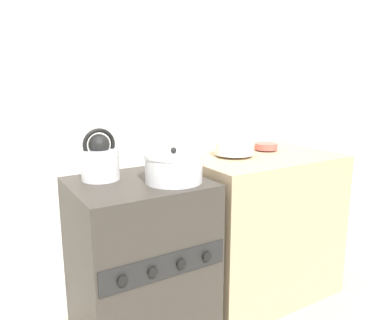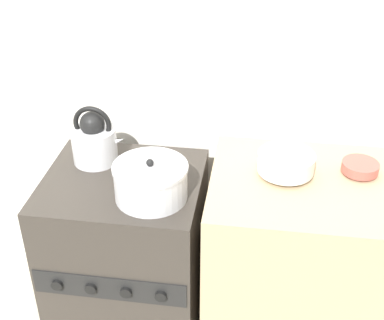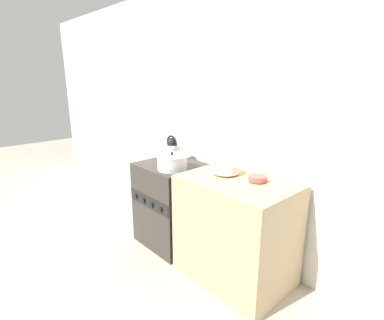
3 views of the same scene
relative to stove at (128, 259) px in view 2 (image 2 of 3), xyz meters
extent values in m
cube|color=silver|center=(0.00, 0.40, 0.84)|extent=(7.00, 0.06, 2.50)
cube|color=#332D28|center=(0.00, 0.00, 0.00)|extent=(0.62, 0.55, 0.82)
cube|color=black|center=(0.00, -0.27, 0.10)|extent=(0.59, 0.01, 0.11)
cylinder|color=black|center=(-0.20, -0.29, 0.10)|extent=(0.04, 0.02, 0.04)
cylinder|color=black|center=(-0.07, -0.29, 0.10)|extent=(0.04, 0.02, 0.04)
cylinder|color=black|center=(0.07, -0.29, 0.10)|extent=(0.04, 0.02, 0.04)
cylinder|color=black|center=(0.20, -0.29, 0.10)|extent=(0.04, 0.02, 0.04)
cube|color=tan|center=(0.79, 0.03, 0.02)|extent=(0.88, 0.60, 0.86)
cylinder|color=silver|center=(-0.14, 0.12, 0.48)|extent=(0.18, 0.18, 0.14)
sphere|color=black|center=(-0.14, 0.12, 0.58)|extent=(0.10, 0.10, 0.10)
torus|color=black|center=(-0.14, 0.12, 0.58)|extent=(0.16, 0.02, 0.16)
cone|color=silver|center=(-0.05, 0.12, 0.50)|extent=(0.09, 0.04, 0.07)
cylinder|color=silver|center=(0.14, -0.10, 0.47)|extent=(0.27, 0.27, 0.12)
cylinder|color=silver|center=(0.14, -0.10, 0.54)|extent=(0.27, 0.27, 0.01)
sphere|color=black|center=(0.14, -0.10, 0.56)|extent=(0.03, 0.03, 0.03)
cylinder|color=beige|center=(0.62, 0.07, 0.46)|extent=(0.10, 0.10, 0.02)
cylinder|color=beige|center=(0.62, 0.07, 0.50)|extent=(0.22, 0.22, 0.07)
cylinder|color=#B75147|center=(0.91, 0.12, 0.45)|extent=(0.06, 0.06, 0.01)
cylinder|color=#B75147|center=(0.91, 0.12, 0.47)|extent=(0.14, 0.14, 0.04)
camera|label=1|loc=(-0.67, -1.58, 0.88)|focal=35.00mm
camera|label=2|loc=(0.52, -1.67, 1.57)|focal=50.00mm
camera|label=3|loc=(2.16, -1.70, 1.22)|focal=28.00mm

